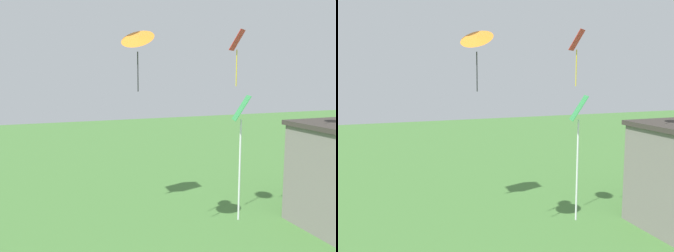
{
  "view_description": "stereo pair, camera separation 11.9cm",
  "coord_description": "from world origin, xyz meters",
  "views": [
    {
      "loc": [
        -4.04,
        -0.57,
        7.79
      ],
      "look_at": [
        0.0,
        9.98,
        6.17
      ],
      "focal_mm": 40.0,
      "sensor_mm": 36.0,
      "label": 1
    },
    {
      "loc": [
        -3.93,
        -0.61,
        7.79
      ],
      "look_at": [
        0.0,
        9.98,
        6.17
      ],
      "focal_mm": 40.0,
      "sensor_mm": 36.0,
      "label": 2
    }
  ],
  "objects": [
    {
      "name": "kite_red_diamond",
      "position": [
        5.79,
        15.64,
        9.11
      ],
      "size": [
        1.01,
        1.0,
        2.75
      ],
      "color": "red"
    },
    {
      "name": "kite_orange_delta",
      "position": [
        0.33,
        14.31,
        9.16
      ],
      "size": [
        1.84,
        1.81,
        2.6
      ],
      "color": "orange"
    },
    {
      "name": "kite_green_diamond",
      "position": [
        1.19,
        7.77,
        6.12
      ],
      "size": [
        0.57,
        0.65,
        3.36
      ],
      "color": "green"
    }
  ]
}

